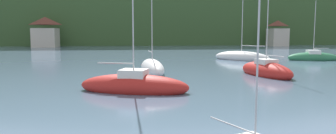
{
  "coord_description": "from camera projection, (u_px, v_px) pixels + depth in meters",
  "views": [
    {
      "loc": [
        -2.31,
        23.33,
        3.98
      ],
      "look_at": [
        0.0,
        44.75,
        1.57
      ],
      "focal_mm": 33.96,
      "sensor_mm": 36.0,
      "label": 1
    }
  ],
  "objects": [
    {
      "name": "mooring_buoy_far",
      "position": [
        143.0,
        65.0,
        37.81
      ],
      "size": [
        0.45,
        0.45,
        0.45
      ],
      "primitive_type": "sphere",
      "color": "red",
      "rests_on": "ground_plane"
    },
    {
      "name": "sailboat_far_0",
      "position": [
        241.0,
        57.0,
        44.43
      ],
      "size": [
        7.53,
        7.63,
        11.09
      ],
      "rotation": [
        0.0,
        0.0,
        2.34
      ],
      "color": "white",
      "rests_on": "ground_plane"
    },
    {
      "name": "sailboat_mid_4",
      "position": [
        134.0,
        85.0,
        21.02
      ],
      "size": [
        7.78,
        4.5,
        10.14
      ],
      "rotation": [
        0.0,
        0.0,
        5.97
      ],
      "color": "red",
      "rests_on": "ground_plane"
    },
    {
      "name": "sailboat_far_5",
      "position": [
        152.0,
        68.0,
        30.97
      ],
      "size": [
        2.67,
        7.44,
        10.36
      ],
      "rotation": [
        0.0,
        0.0,
        4.82
      ],
      "color": "white",
      "rests_on": "ground_plane"
    },
    {
      "name": "wooded_hillside",
      "position": [
        152.0,
        17.0,
        115.3
      ],
      "size": [
        352.0,
        47.57,
        56.16
      ],
      "color": "#38562D",
      "rests_on": "ground_plane"
    },
    {
      "name": "shore_building_westcentral",
      "position": [
        278.0,
        34.0,
        86.7
      ],
      "size": [
        4.61,
        5.36,
        6.99
      ],
      "color": "beige",
      "rests_on": "ground_plane"
    },
    {
      "name": "sailboat_far_8",
      "position": [
        313.0,
        57.0,
        44.07
      ],
      "size": [
        7.15,
        3.18,
        8.61
      ],
      "rotation": [
        0.0,
        0.0,
        2.97
      ],
      "color": "#2D754C",
      "rests_on": "ground_plane"
    },
    {
      "name": "shore_building_west",
      "position": [
        46.0,
        32.0,
        80.47
      ],
      "size": [
        5.99,
        6.09,
        7.66
      ],
      "color": "beige",
      "rests_on": "ground_plane"
    },
    {
      "name": "sailboat_mid_10",
      "position": [
        266.0,
        71.0,
        28.75
      ],
      "size": [
        3.78,
        6.98,
        9.6
      ],
      "rotation": [
        0.0,
        0.0,
        1.81
      ],
      "color": "red",
      "rests_on": "ground_plane"
    }
  ]
}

